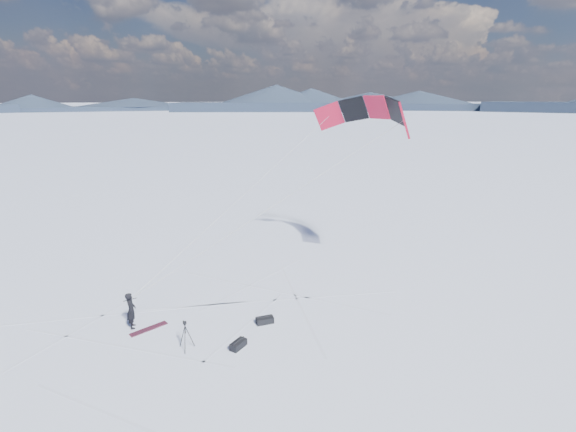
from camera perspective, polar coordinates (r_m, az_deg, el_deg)
ground at (r=18.56m, az=-13.34°, el=-15.59°), size 1800.00×1800.00×0.00m
horizon_hills at (r=17.18m, az=-13.99°, el=-6.83°), size 704.00×704.42×8.00m
snow_tracks at (r=17.83m, az=-14.30°, el=-17.06°), size 17.62×14.39×0.01m
snowkiter at (r=19.81m, az=-20.43°, el=-14.05°), size 0.51×0.66×1.62m
snowboard at (r=19.42m, az=-18.51°, el=-14.42°), size 1.65×0.57×0.04m
tripod at (r=17.34m, az=-13.88°, el=-15.05°), size 0.53×0.62×1.21m
gear_bag_a at (r=17.37m, az=-6.82°, el=-17.04°), size 0.81×0.63×0.33m
gear_bag_b at (r=18.88m, az=-3.19°, el=-14.02°), size 0.82×0.53×0.34m
power_kite at (r=24.44m, az=11.00°, el=13.60°), size 15.08×6.88×8.38m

